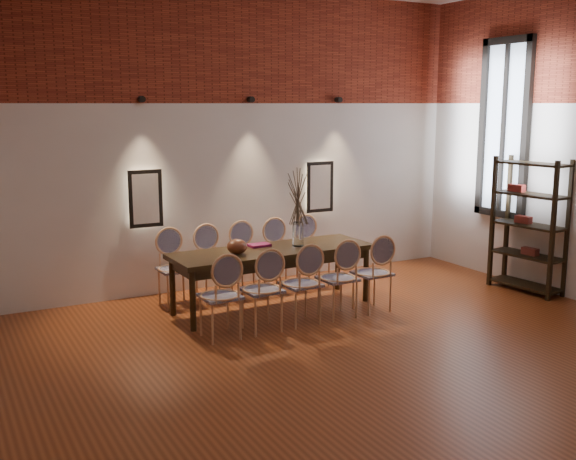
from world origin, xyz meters
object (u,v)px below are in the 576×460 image
chair_near_c (301,284)px  chair_near_e (372,273)px  chair_far_d (281,256)px  chair_far_a (175,269)px  dining_table (273,278)px  chair_far_b (213,264)px  book (259,245)px  chair_near_a (220,296)px  shelving_rack (529,225)px  chair_near_d (338,278)px  bowl (237,247)px  chair_near_b (262,290)px  vase (298,234)px  chair_far_c (248,260)px  chair_far_e (313,252)px

chair_near_c → chair_near_e: same height
chair_far_d → chair_far_a: bearing=0.0°
dining_table → chair_far_b: (-0.52, 0.67, 0.09)m
chair_far_d → book: 0.80m
chair_near_a → chair_far_a: 1.37m
shelving_rack → chair_near_d: bearing=169.1°
chair_near_d → chair_far_b: 1.70m
bowl → chair_far_a: bearing=125.8°
chair_near_b → chair_near_c: 0.50m
chair_far_a → vase: (1.38, -0.66, 0.43)m
chair_far_d → bowl: size_ratio=3.92×
chair_far_a → bowl: size_ratio=3.92×
vase → book: size_ratio=1.15×
chair_near_d → book: chair_near_d is taller
chair_near_d → bowl: 1.24m
dining_table → chair_near_d: (0.52, -0.67, 0.09)m
chair_near_b → chair_near_c: (0.50, 0.01, 0.00)m
book → chair_near_e: bearing=-38.5°
bowl → chair_far_b: bearing=91.5°
chair_far_c → chair_near_d: bearing=110.2°
chair_near_d → chair_far_d: (-0.03, 1.37, 0.00)m
chair_near_b → chair_far_e: size_ratio=1.00×
chair_near_c → chair_far_c: size_ratio=1.00×
chair_near_e → chair_far_a: bearing=145.8°
chair_far_a → bowl: (0.52, -0.72, 0.37)m
chair_near_d → dining_table: bearing=126.3°
chair_near_a → chair_far_d: (1.48, 1.40, 0.00)m
chair_far_d → chair_far_e: (0.50, 0.01, 0.00)m
chair_far_b → book: bearing=132.4°
chair_far_b → vase: 1.18m
chair_near_a → chair_near_c: (1.01, 0.02, 0.00)m
dining_table → chair_near_e: chair_near_e is taller
dining_table → chair_near_c: chair_near_c is taller
dining_table → chair_near_d: chair_near_d is taller
chair_near_b → chair_far_c: 1.46m
chair_near_d → chair_near_e: same height
chair_far_b → vase: vase is taller
book → dining_table: bearing=-69.8°
chair_near_c → chair_far_a: bearing=126.3°
chair_far_c → dining_table: bearing=90.0°
bowl → book: (0.42, 0.27, -0.07)m
chair_near_e → chair_far_c: same height
chair_near_d → chair_far_c: size_ratio=1.00×
chair_far_c → chair_far_d: same height
chair_far_d → book: chair_far_d is taller
chair_near_d → chair_near_e: size_ratio=1.00×
bowl → book: bearing=32.8°
chair_near_d → shelving_rack: (2.86, -0.25, 0.43)m
chair_far_e → book: 1.22m
chair_far_a → chair_far_b: bearing=-180.0°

